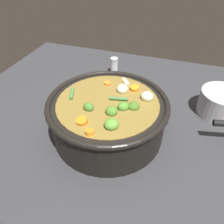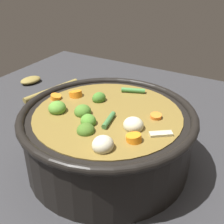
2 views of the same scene
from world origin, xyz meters
name	(u,v)px [view 2 (image 2 of 2)]	position (x,y,z in m)	size (l,w,h in m)	color
ground_plane	(108,162)	(0.00, 0.00, 0.00)	(1.10, 1.10, 0.00)	#2D2D30
cooking_pot	(108,137)	(0.00, 0.00, 0.06)	(0.33, 0.33, 0.13)	black
wooden_spoon	(40,85)	(0.37, -0.21, 0.01)	(0.17, 0.19, 0.02)	olive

